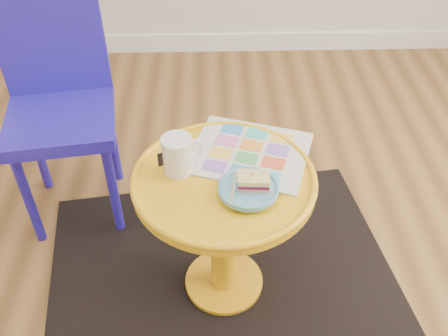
{
  "coord_description": "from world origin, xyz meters",
  "views": [
    {
      "loc": [
        -0.07,
        -0.99,
        1.58
      ],
      "look_at": [
        -0.04,
        0.15,
        0.58
      ],
      "focal_mm": 40.0,
      "sensor_mm": 36.0,
      "label": 1
    }
  ],
  "objects_px": {
    "newspaper": "(249,152)",
    "mug": "(178,154)",
    "side_table": "(224,212)",
    "plate": "(248,189)",
    "chair": "(59,97)"
  },
  "relations": [
    {
      "from": "side_table",
      "to": "chair",
      "type": "distance_m",
      "value": 0.81
    },
    {
      "from": "newspaper",
      "to": "plate",
      "type": "bearing_deg",
      "value": -76.57
    },
    {
      "from": "mug",
      "to": "plate",
      "type": "xyz_separation_m",
      "value": [
        0.21,
        -0.11,
        -0.05
      ]
    },
    {
      "from": "newspaper",
      "to": "plate",
      "type": "distance_m",
      "value": 0.19
    },
    {
      "from": "chair",
      "to": "plate",
      "type": "bearing_deg",
      "value": -48.08
    },
    {
      "from": "side_table",
      "to": "newspaper",
      "type": "bearing_deg",
      "value": 53.56
    },
    {
      "from": "newspaper",
      "to": "mug",
      "type": "relative_size",
      "value": 2.84
    },
    {
      "from": "mug",
      "to": "plate",
      "type": "bearing_deg",
      "value": -50.82
    },
    {
      "from": "chair",
      "to": "newspaper",
      "type": "bearing_deg",
      "value": -36.93
    },
    {
      "from": "chair",
      "to": "plate",
      "type": "relative_size",
      "value": 5.06
    },
    {
      "from": "newspaper",
      "to": "plate",
      "type": "relative_size",
      "value": 2.07
    },
    {
      "from": "mug",
      "to": "plate",
      "type": "relative_size",
      "value": 0.73
    },
    {
      "from": "newspaper",
      "to": "side_table",
      "type": "bearing_deg",
      "value": -108.15
    },
    {
      "from": "mug",
      "to": "newspaper",
      "type": "bearing_deg",
      "value": -3.62
    },
    {
      "from": "side_table",
      "to": "plate",
      "type": "distance_m",
      "value": 0.2
    }
  ]
}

